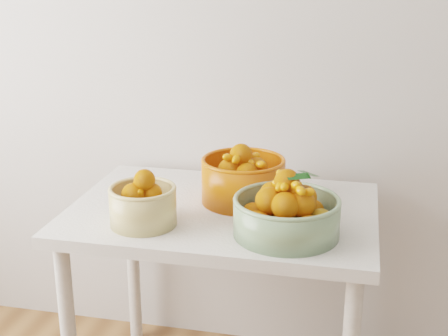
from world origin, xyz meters
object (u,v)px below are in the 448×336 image
at_px(bowl_cream, 143,204).
at_px(bowl_orange, 243,179).
at_px(bowl_green, 286,213).
at_px(table, 223,234).

bearing_deg(bowl_cream, bowl_orange, 44.35).
bearing_deg(bowl_green, table, 143.53).
relative_size(table, bowl_orange, 3.48).
distance_m(table, bowl_orange, 0.20).
bearing_deg(bowl_green, bowl_orange, 126.01).
relative_size(bowl_cream, bowl_orange, 0.72).
height_order(bowl_cream, bowl_orange, bowl_orange).
distance_m(bowl_green, bowl_orange, 0.30).
bearing_deg(bowl_orange, bowl_green, -53.99).
height_order(bowl_green, bowl_orange, same).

